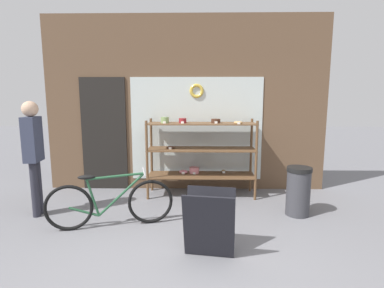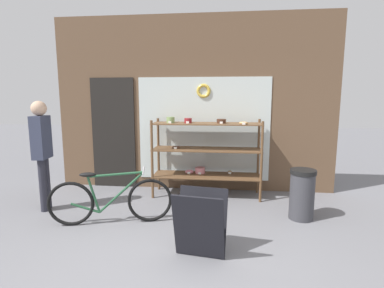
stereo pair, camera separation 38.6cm
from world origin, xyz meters
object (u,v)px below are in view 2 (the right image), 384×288
object	(u,v)px
bicycle	(110,200)
trash_bin	(302,192)
pedestrian	(42,147)
display_case	(205,150)
sandwich_board	(200,224)

from	to	relation	value
bicycle	trash_bin	size ratio (longest dim) A/B	2.26
pedestrian	display_case	bearing A→B (deg)	-73.90
pedestrian	trash_bin	distance (m)	3.91
sandwich_board	trash_bin	bearing A→B (deg)	50.04
display_case	sandwich_board	size ratio (longest dim) A/B	2.55
display_case	bicycle	size ratio (longest dim) A/B	1.14
display_case	sandwich_board	distance (m)	2.15
sandwich_board	display_case	bearing A→B (deg)	101.07
sandwich_board	trash_bin	size ratio (longest dim) A/B	1.01
bicycle	sandwich_board	distance (m)	1.50
display_case	bicycle	world-z (taller)	display_case
bicycle	pedestrian	bearing A→B (deg)	148.48
display_case	bicycle	xyz separation A→B (m)	(-1.21, -1.37, -0.49)
bicycle	trash_bin	distance (m)	2.71
bicycle	pedestrian	size ratio (longest dim) A/B	0.98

